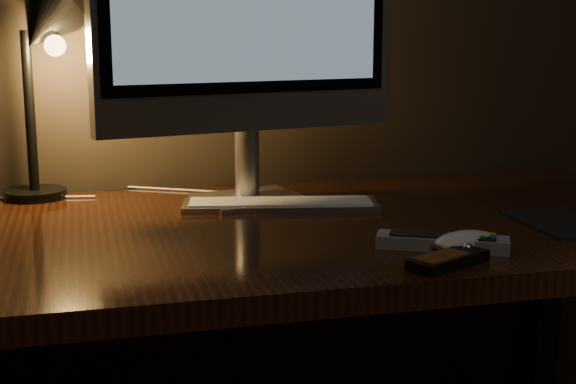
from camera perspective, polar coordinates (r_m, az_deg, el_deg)
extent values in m
cube|color=black|center=(1.41, -0.70, -3.05)|extent=(1.60, 0.75, 0.04)
cube|color=black|center=(2.10, 17.61, -9.45)|extent=(0.06, 0.06, 0.71)
cube|color=black|center=(1.81, -3.36, -8.89)|extent=(1.48, 0.02, 0.51)
cube|color=silver|center=(1.59, -2.64, -0.51)|extent=(0.24, 0.22, 0.01)
cylinder|color=silver|center=(1.60, -2.92, 2.22)|extent=(0.06, 0.06, 0.13)
cube|color=silver|center=(1.53, -0.54, -0.86)|extent=(0.38, 0.18, 0.01)
ellipsoid|color=white|center=(1.26, 12.48, -3.60)|extent=(0.12, 0.08, 0.02)
cube|color=black|center=(1.17, 11.32, -4.78)|extent=(0.14, 0.10, 0.02)
cube|color=brown|center=(1.17, 11.33, -4.38)|extent=(0.09, 0.07, 0.00)
sphere|color=silver|center=(1.17, 11.34, -4.32)|extent=(0.01, 0.01, 0.01)
cube|color=gray|center=(1.26, 10.91, -3.54)|extent=(0.20, 0.14, 0.02)
cube|color=black|center=(1.26, 10.93, -3.06)|extent=(0.16, 0.11, 0.00)
cylinder|color=red|center=(1.26, 10.94, -2.92)|extent=(0.01, 0.01, 0.00)
cylinder|color=#0C8C19|center=(1.26, 10.94, -2.92)|extent=(0.01, 0.01, 0.00)
cylinder|color=gold|center=(1.26, 10.94, -2.92)|extent=(0.01, 0.01, 0.00)
cylinder|color=#1433BF|center=(1.26, 10.94, -2.92)|extent=(0.01, 0.01, 0.00)
cylinder|color=black|center=(1.69, -17.55, -0.14)|extent=(0.15, 0.15, 0.02)
cylinder|color=black|center=(1.67, -17.88, 5.48)|extent=(0.02, 0.02, 0.31)
cone|color=black|center=(1.61, -17.10, 11.12)|extent=(0.20, 0.20, 0.16)
sphere|color=#FFB266|center=(1.59, -16.24, 9.96)|extent=(0.04, 0.04, 0.04)
cylinder|color=white|center=(1.69, -13.48, -0.16)|extent=(0.51, 0.21, 0.00)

